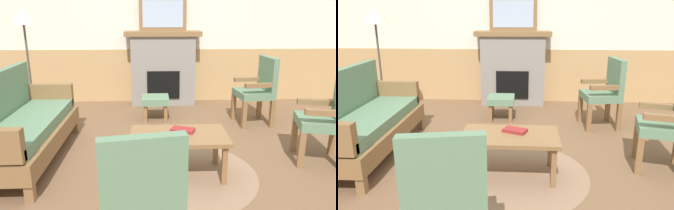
% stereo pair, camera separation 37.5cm
% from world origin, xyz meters
% --- Properties ---
extents(ground_plane, '(14.00, 14.00, 0.00)m').
position_xyz_m(ground_plane, '(0.00, 0.00, 0.00)').
color(ground_plane, brown).
extents(wall_back, '(7.20, 0.14, 2.70)m').
position_xyz_m(wall_back, '(0.00, 2.60, 1.31)').
color(wall_back, silver).
rests_on(wall_back, ground_plane).
extents(fireplace, '(1.30, 0.44, 1.28)m').
position_xyz_m(fireplace, '(0.00, 2.35, 0.65)').
color(fireplace, gray).
rests_on(fireplace, ground_plane).
extents(framed_picture, '(0.80, 0.04, 0.56)m').
position_xyz_m(framed_picture, '(0.00, 2.35, 1.56)').
color(framed_picture, brown).
rests_on(framed_picture, fireplace).
extents(couch, '(0.70, 1.80, 0.98)m').
position_xyz_m(couch, '(-1.60, 0.12, 0.40)').
color(couch, brown).
rests_on(couch, ground_plane).
extents(coffee_table, '(0.96, 0.56, 0.44)m').
position_xyz_m(coffee_table, '(0.08, -0.30, 0.39)').
color(coffee_table, brown).
rests_on(coffee_table, ground_plane).
extents(round_rug, '(1.61, 1.61, 0.01)m').
position_xyz_m(round_rug, '(0.08, -0.30, 0.00)').
color(round_rug, '#896B51').
rests_on(round_rug, ground_plane).
extents(book_on_table, '(0.26, 0.21, 0.03)m').
position_xyz_m(book_on_table, '(0.12, -0.22, 0.46)').
color(book_on_table, maroon).
rests_on(book_on_table, coffee_table).
extents(footstool, '(0.40, 0.40, 0.36)m').
position_xyz_m(footstool, '(-0.14, 1.46, 0.28)').
color(footstool, brown).
rests_on(footstool, ground_plane).
extents(armchair_near_fireplace, '(0.58, 0.58, 0.98)m').
position_xyz_m(armchair_near_fireplace, '(1.71, -0.06, 0.54)').
color(armchair_near_fireplace, brown).
rests_on(armchair_near_fireplace, ground_plane).
extents(armchair_by_window_left, '(0.54, 0.54, 0.98)m').
position_xyz_m(armchair_by_window_left, '(1.36, 1.23, 0.54)').
color(armchair_by_window_left, brown).
rests_on(armchair_by_window_left, ground_plane).
extents(armchair_front_left, '(0.55, 0.55, 0.98)m').
position_xyz_m(armchair_front_left, '(-0.24, -1.56, 0.54)').
color(armchair_front_left, brown).
rests_on(armchair_front_left, ground_plane).
extents(floor_lamp_by_couch, '(0.36, 0.36, 1.68)m').
position_xyz_m(floor_lamp_by_couch, '(-1.95, 1.39, 1.45)').
color(floor_lamp_by_couch, '#332D28').
rests_on(floor_lamp_by_couch, ground_plane).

